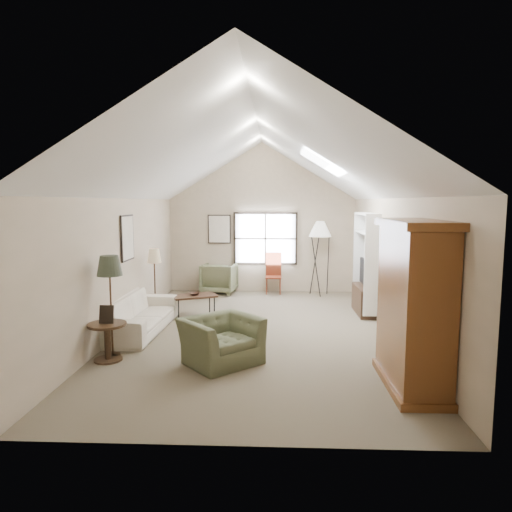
{
  "coord_description": "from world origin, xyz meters",
  "views": [
    {
      "loc": [
        0.38,
        -8.3,
        2.44
      ],
      "look_at": [
        0.0,
        0.4,
        1.4
      ],
      "focal_mm": 32.0,
      "sensor_mm": 36.0,
      "label": 1
    }
  ],
  "objects_px": {
    "coffee_table": "(195,306)",
    "side_table": "(108,342)",
    "sofa": "(139,314)",
    "armoire": "(414,305)",
    "side_chair": "(273,273)",
    "armchair_far": "(220,278)",
    "armchair_near": "(221,340)"
  },
  "relations": [
    {
      "from": "side_chair",
      "to": "armoire",
      "type": "bearing_deg",
      "value": -73.0
    },
    {
      "from": "coffee_table",
      "to": "armchair_far",
      "type": "bearing_deg",
      "value": 84.99
    },
    {
      "from": "sofa",
      "to": "armchair_far",
      "type": "bearing_deg",
      "value": -13.97
    },
    {
      "from": "sofa",
      "to": "side_chair",
      "type": "height_order",
      "value": "side_chair"
    },
    {
      "from": "armoire",
      "to": "armchair_far",
      "type": "xyz_separation_m",
      "value": [
        -3.3,
        6.1,
        -0.7
      ]
    },
    {
      "from": "armoire",
      "to": "coffee_table",
      "type": "distance_m",
      "value": 5.08
    },
    {
      "from": "side_table",
      "to": "armchair_far",
      "type": "bearing_deg",
      "value": 78.53
    },
    {
      "from": "armchair_far",
      "to": "coffee_table",
      "type": "relative_size",
      "value": 0.98
    },
    {
      "from": "coffee_table",
      "to": "side_table",
      "type": "bearing_deg",
      "value": -107.16
    },
    {
      "from": "sofa",
      "to": "coffee_table",
      "type": "relative_size",
      "value": 2.59
    },
    {
      "from": "armoire",
      "to": "armchair_far",
      "type": "bearing_deg",
      "value": 118.43
    },
    {
      "from": "side_table",
      "to": "armoire",
      "type": "bearing_deg",
      "value": -10.25
    },
    {
      "from": "armoire",
      "to": "coffee_table",
      "type": "xyz_separation_m",
      "value": [
        -3.53,
        3.56,
        -0.87
      ]
    },
    {
      "from": "armoire",
      "to": "armchair_near",
      "type": "relative_size",
      "value": 2.05
    },
    {
      "from": "armoire",
      "to": "side_chair",
      "type": "bearing_deg",
      "value": 106.93
    },
    {
      "from": "armoire",
      "to": "side_table",
      "type": "xyz_separation_m",
      "value": [
        -4.38,
        0.79,
        -0.8
      ]
    },
    {
      "from": "armchair_far",
      "to": "coffee_table",
      "type": "distance_m",
      "value": 2.56
    },
    {
      "from": "armchair_near",
      "to": "coffee_table",
      "type": "xyz_separation_m",
      "value": [
        -0.9,
        2.78,
        -0.12
      ]
    },
    {
      "from": "sofa",
      "to": "armchair_far",
      "type": "distance_m",
      "value": 3.86
    },
    {
      "from": "sofa",
      "to": "side_table",
      "type": "bearing_deg",
      "value": -177.77
    },
    {
      "from": "armchair_near",
      "to": "armchair_far",
      "type": "distance_m",
      "value": 5.37
    },
    {
      "from": "armchair_far",
      "to": "side_chair",
      "type": "relative_size",
      "value": 0.82
    },
    {
      "from": "armchair_near",
      "to": "armchair_far",
      "type": "height_order",
      "value": "armchair_far"
    },
    {
      "from": "sofa",
      "to": "coffee_table",
      "type": "bearing_deg",
      "value": -33.99
    },
    {
      "from": "armchair_far",
      "to": "sofa",
      "type": "bearing_deg",
      "value": 82.4
    },
    {
      "from": "armoire",
      "to": "side_table",
      "type": "relative_size",
      "value": 3.73
    },
    {
      "from": "armoire",
      "to": "sofa",
      "type": "xyz_separation_m",
      "value": [
        -4.38,
        2.39,
        -0.76
      ]
    },
    {
      "from": "armchair_near",
      "to": "side_table",
      "type": "height_order",
      "value": "armchair_near"
    },
    {
      "from": "armoire",
      "to": "armchair_far",
      "type": "height_order",
      "value": "armoire"
    },
    {
      "from": "coffee_table",
      "to": "side_chair",
      "type": "distance_m",
      "value": 3.06
    },
    {
      "from": "coffee_table",
      "to": "side_chair",
      "type": "height_order",
      "value": "side_chair"
    },
    {
      "from": "coffee_table",
      "to": "side_chair",
      "type": "relative_size",
      "value": 0.84
    }
  ]
}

